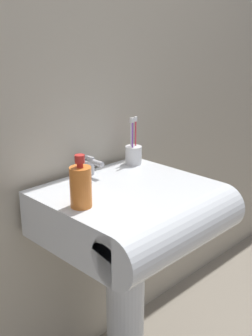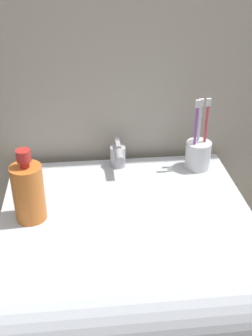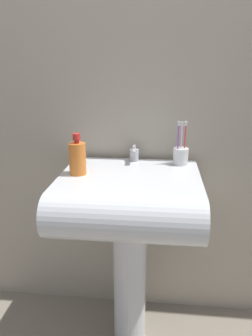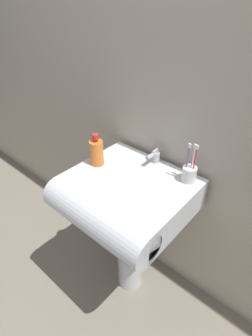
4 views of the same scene
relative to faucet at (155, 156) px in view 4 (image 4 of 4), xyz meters
name	(u,v)px [view 4 (image 4 of 4)]	position (x,y,z in m)	size (l,w,h in m)	color
ground_plane	(130,280)	(0.00, -0.19, -0.90)	(6.00, 6.00, 0.00)	gray
wall_back	(170,97)	(0.00, 0.09, 0.30)	(5.00, 0.05, 2.40)	#B7AD99
sink_pedestal	(130,247)	(0.00, -0.19, -0.56)	(0.15, 0.15, 0.69)	white
sink_basin	(123,198)	(0.00, -0.25, -0.12)	(0.59, 0.56, 0.17)	white
faucet	(155,156)	(0.00, 0.00, 0.00)	(0.04, 0.11, 0.07)	#B7B7BC
toothbrush_cup	(189,173)	(0.22, -0.02, 0.01)	(0.07, 0.07, 0.20)	white
soap_bottle	(97,152)	(-0.22, -0.21, 0.03)	(0.07, 0.07, 0.18)	orange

